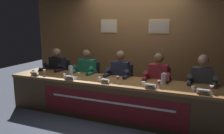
# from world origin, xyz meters

# --- Properties ---
(ground_plane) EXTENTS (12.00, 12.00, 0.00)m
(ground_plane) POSITION_xyz_m (0.00, 0.00, 0.00)
(ground_plane) COLOR #383D4C
(wall_back_panelled) EXTENTS (5.51, 0.14, 2.60)m
(wall_back_panelled) POSITION_xyz_m (0.00, 1.35, 1.30)
(wall_back_panelled) COLOR brown
(wall_back_panelled) RESTS_ON ground_plane
(conference_table) EXTENTS (4.31, 0.81, 0.73)m
(conference_table) POSITION_xyz_m (0.00, -0.12, 0.51)
(conference_table) COLOR brown
(conference_table) RESTS_ON ground_plane
(chair_far_left) EXTENTS (0.44, 0.45, 0.92)m
(chair_far_left) POSITION_xyz_m (-1.60, 0.59, 0.45)
(chair_far_left) COLOR black
(chair_far_left) RESTS_ON ground_plane
(panelist_far_left) EXTENTS (0.51, 0.48, 1.24)m
(panelist_far_left) POSITION_xyz_m (-1.60, 0.39, 0.73)
(panelist_far_left) COLOR black
(panelist_far_left) RESTS_ON ground_plane
(nameplate_far_left) EXTENTS (0.17, 0.06, 0.08)m
(nameplate_far_left) POSITION_xyz_m (-1.63, -0.30, 0.77)
(nameplate_far_left) COLOR white
(nameplate_far_left) RESTS_ON conference_table
(juice_glass_far_left) EXTENTS (0.06, 0.06, 0.12)m
(juice_glass_far_left) POSITION_xyz_m (-1.44, -0.21, 0.82)
(juice_glass_far_left) COLOR white
(juice_glass_far_left) RESTS_ON conference_table
(water_cup_far_left) EXTENTS (0.06, 0.06, 0.08)m
(water_cup_far_left) POSITION_xyz_m (-1.78, -0.16, 0.77)
(water_cup_far_left) COLOR silver
(water_cup_far_left) RESTS_ON conference_table
(chair_left) EXTENTS (0.44, 0.45, 0.92)m
(chair_left) POSITION_xyz_m (-0.80, 0.59, 0.45)
(chair_left) COLOR black
(chair_left) RESTS_ON ground_plane
(panelist_left) EXTENTS (0.51, 0.48, 1.24)m
(panelist_left) POSITION_xyz_m (-0.80, 0.39, 0.73)
(panelist_left) COLOR black
(panelist_left) RESTS_ON ground_plane
(nameplate_left) EXTENTS (0.19, 0.06, 0.08)m
(nameplate_left) POSITION_xyz_m (-0.77, -0.32, 0.77)
(nameplate_left) COLOR white
(nameplate_left) RESTS_ON conference_table
(juice_glass_left) EXTENTS (0.06, 0.06, 0.12)m
(juice_glass_left) POSITION_xyz_m (-0.64, -0.16, 0.82)
(juice_glass_left) COLOR white
(juice_glass_left) RESTS_ON conference_table
(water_cup_left) EXTENTS (0.06, 0.06, 0.08)m
(water_cup_left) POSITION_xyz_m (-0.95, -0.21, 0.77)
(water_cup_left) COLOR silver
(water_cup_left) RESTS_ON conference_table
(chair_center) EXTENTS (0.44, 0.45, 0.92)m
(chair_center) POSITION_xyz_m (0.00, 0.59, 0.45)
(chair_center) COLOR black
(chair_center) RESTS_ON ground_plane
(panelist_center) EXTENTS (0.51, 0.48, 1.24)m
(panelist_center) POSITION_xyz_m (0.00, 0.39, 0.73)
(panelist_center) COLOR black
(panelist_center) RESTS_ON ground_plane
(nameplate_center) EXTENTS (0.15, 0.06, 0.08)m
(nameplate_center) POSITION_xyz_m (-0.02, -0.28, 0.77)
(nameplate_center) COLOR white
(nameplate_center) RESTS_ON conference_table
(juice_glass_center) EXTENTS (0.06, 0.06, 0.12)m
(juice_glass_center) POSITION_xyz_m (0.18, -0.17, 0.82)
(juice_glass_center) COLOR white
(juice_glass_center) RESTS_ON conference_table
(water_cup_center) EXTENTS (0.06, 0.06, 0.08)m
(water_cup_center) POSITION_xyz_m (-0.17, -0.20, 0.77)
(water_cup_center) COLOR silver
(water_cup_center) RESTS_ON conference_table
(chair_right) EXTENTS (0.44, 0.45, 0.92)m
(chair_right) POSITION_xyz_m (0.80, 0.59, 0.45)
(chair_right) COLOR black
(chair_right) RESTS_ON ground_plane
(panelist_right) EXTENTS (0.51, 0.48, 1.24)m
(panelist_right) POSITION_xyz_m (0.80, 0.39, 0.73)
(panelist_right) COLOR black
(panelist_right) RESTS_ON ground_plane
(nameplate_right) EXTENTS (0.18, 0.06, 0.08)m
(nameplate_right) POSITION_xyz_m (0.81, -0.31, 0.77)
(nameplate_right) COLOR white
(nameplate_right) RESTS_ON conference_table
(juice_glass_right) EXTENTS (0.06, 0.06, 0.12)m
(juice_glass_right) POSITION_xyz_m (0.93, -0.17, 0.82)
(juice_glass_right) COLOR white
(juice_glass_right) RESTS_ON conference_table
(water_cup_right) EXTENTS (0.06, 0.06, 0.08)m
(water_cup_right) POSITION_xyz_m (0.68, -0.22, 0.77)
(water_cup_right) COLOR silver
(water_cup_right) RESTS_ON conference_table
(chair_far_right) EXTENTS (0.44, 0.45, 0.92)m
(chair_far_right) POSITION_xyz_m (1.60, 0.59, 0.45)
(chair_far_right) COLOR black
(chair_far_right) RESTS_ON ground_plane
(panelist_far_right) EXTENTS (0.51, 0.48, 1.24)m
(panelist_far_right) POSITION_xyz_m (1.60, 0.39, 0.73)
(panelist_far_right) COLOR black
(panelist_far_right) RESTS_ON ground_plane
(nameplate_far_right) EXTENTS (0.20, 0.06, 0.08)m
(nameplate_far_right) POSITION_xyz_m (1.64, -0.29, 0.77)
(nameplate_far_right) COLOR white
(nameplate_far_right) RESTS_ON conference_table
(juice_glass_far_right) EXTENTS (0.06, 0.06, 0.12)m
(juice_glass_far_right) POSITION_xyz_m (1.75, -0.20, 0.82)
(juice_glass_far_right) COLOR white
(juice_glass_far_right) RESTS_ON conference_table
(water_cup_far_right) EXTENTS (0.06, 0.06, 0.08)m
(water_cup_far_right) POSITION_xyz_m (1.48, -0.16, 0.77)
(water_cup_far_right) COLOR silver
(water_cup_far_right) RESTS_ON conference_table
(water_pitcher_left_side) EXTENTS (0.15, 0.10, 0.21)m
(water_pitcher_left_side) POSITION_xyz_m (-0.97, 0.05, 0.82)
(water_pitcher_left_side) COLOR silver
(water_pitcher_left_side) RESTS_ON conference_table
(water_pitcher_right_side) EXTENTS (0.15, 0.10, 0.21)m
(water_pitcher_right_side) POSITION_xyz_m (0.97, 0.09, 0.82)
(water_pitcher_right_side) COLOR silver
(water_pitcher_right_side) RESTS_ON conference_table
(document_stack_left) EXTENTS (0.23, 0.17, 0.01)m
(document_stack_left) POSITION_xyz_m (-0.78, -0.17, 0.74)
(document_stack_left) COLOR white
(document_stack_left) RESTS_ON conference_table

